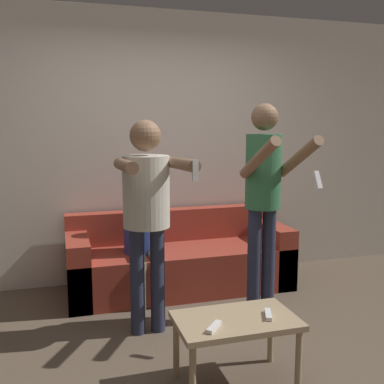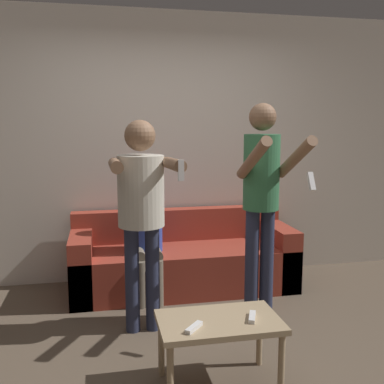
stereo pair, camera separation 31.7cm
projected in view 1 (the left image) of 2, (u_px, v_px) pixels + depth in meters
ground_plane at (211, 359)px, 3.07m from camera, size 14.00×14.00×0.00m
wall_back at (155, 148)px, 4.56m from camera, size 6.40×0.06×2.70m
couch at (179, 261)px, 4.36m from camera, size 2.12×0.76×0.74m
person_standing_left at (147, 201)px, 3.30m from camera, size 0.47×0.80×1.62m
person_standing_right at (264, 189)px, 3.56m from camera, size 0.40×0.71×1.75m
person_seated at (143, 229)px, 4.08m from camera, size 0.33×0.54×1.17m
coffee_table at (236, 327)px, 2.72m from camera, size 0.74×0.45×0.43m
remote_near at (214, 327)px, 2.57m from camera, size 0.13×0.14×0.02m
remote_far at (268, 315)px, 2.73m from camera, size 0.09×0.15×0.02m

